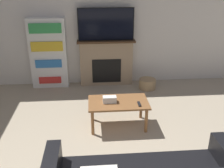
% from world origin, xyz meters
% --- Properties ---
extents(wall_back, '(6.94, 0.06, 2.70)m').
position_xyz_m(wall_back, '(0.00, 4.53, 1.35)').
color(wall_back, silver).
rests_on(wall_back, ground_plane).
extents(fireplace, '(1.28, 0.28, 1.04)m').
position_xyz_m(fireplace, '(0.09, 4.39, 0.52)').
color(fireplace, tan).
rests_on(fireplace, ground_plane).
extents(tv, '(1.21, 0.03, 0.70)m').
position_xyz_m(tv, '(0.09, 4.37, 1.39)').
color(tv, black).
rests_on(tv, fireplace).
extents(coffee_table, '(0.98, 0.58, 0.46)m').
position_xyz_m(coffee_table, '(0.17, 2.53, 0.40)').
color(coffee_table, brown).
rests_on(coffee_table, ground_plane).
extents(tissue_box, '(0.22, 0.12, 0.10)m').
position_xyz_m(tissue_box, '(0.03, 2.52, 0.51)').
color(tissue_box, white).
rests_on(tissue_box, coffee_table).
extents(remote_control, '(0.04, 0.15, 0.02)m').
position_xyz_m(remote_control, '(0.50, 2.40, 0.47)').
color(remote_control, black).
rests_on(remote_control, coffee_table).
extents(bookshelf, '(0.79, 0.29, 1.54)m').
position_xyz_m(bookshelf, '(-1.18, 4.37, 0.78)').
color(bookshelf, white).
rests_on(bookshelf, ground_plane).
extents(storage_basket, '(0.37, 0.37, 0.22)m').
position_xyz_m(storage_basket, '(0.99, 4.04, 0.11)').
color(storage_basket, tan).
rests_on(storage_basket, ground_plane).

